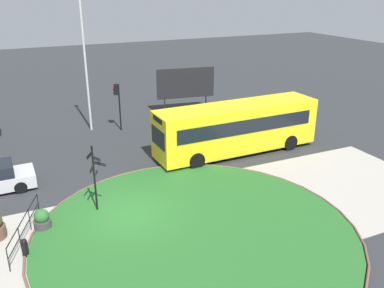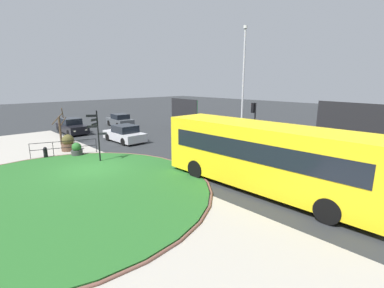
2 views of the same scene
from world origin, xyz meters
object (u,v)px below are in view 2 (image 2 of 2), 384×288
car_trailing (72,127)px  billboard_left (184,109)px  traffic_light_near (254,115)px  billboard_right (351,122)px  signpost_directional (97,132)px  car_near_lane (125,134)px  bus_yellow (264,156)px  lamppost_tall (243,82)px  street_tree_bare (60,128)px  planter_near_signpost (77,150)px  bollard_foreground (45,153)px  planter_kerbside (68,143)px  car_far_lane (120,120)px

car_trailing → billboard_left: (5.37, 10.33, 1.41)m
traffic_light_near → billboard_left: bearing=-2.2°
car_trailing → billboard_right: bearing=27.5°
car_trailing → signpost_directional: bearing=-11.0°
car_near_lane → car_trailing: (-7.09, -1.88, 0.03)m
bus_yellow → billboard_left: 18.40m
car_near_lane → car_trailing: car_trailing is taller
traffic_light_near → lamppost_tall: lamppost_tall is taller
car_near_lane → billboard_right: 17.49m
car_trailing → billboard_right: size_ratio=0.93×
bus_yellow → car_trailing: 21.38m
street_tree_bare → signpost_directional: bearing=-0.2°
billboard_left → planter_near_signpost: 13.93m
bollard_foreground → car_near_lane: 6.76m
signpost_directional → billboard_left: signpost_directional is taller
planter_near_signpost → planter_kerbside: bearing=176.2°
signpost_directional → car_trailing: 11.92m
bus_yellow → street_tree_bare: 17.20m
bus_yellow → car_near_lane: (-14.24, 0.70, -1.04)m
bus_yellow → car_far_lane: (-22.06, 4.57, -1.03)m
bollard_foreground → car_near_lane: car_near_lane is taller
planter_near_signpost → signpost_directional: bearing=9.9°
car_far_lane → lamppost_tall: bearing=-160.6°
bus_yellow → planter_near_signpost: bus_yellow is taller
bollard_foreground → street_tree_bare: 4.39m
car_near_lane → billboard_left: bearing=-79.3°
car_near_lane → car_trailing: 7.33m
car_far_lane → lamppost_tall: lamppost_tall is taller
bus_yellow → planter_near_signpost: bearing=17.6°
car_near_lane → billboard_left: (-1.72, 8.46, 1.44)m
signpost_directional → car_near_lane: signpost_directional is taller
bus_yellow → street_tree_bare: (-16.79, -3.71, -0.31)m
billboard_left → lamppost_tall: bearing=-1.0°
car_near_lane → billboard_right: bearing=-150.0°
bollard_foreground → car_trailing: bearing=149.7°
car_near_lane → traffic_light_near: (8.58, 6.70, 1.89)m
car_trailing → planter_near_signpost: (9.03, -3.00, -0.25)m
car_near_lane → billboard_left: billboard_left is taller
billboard_left → car_far_lane: bearing=-138.7°
car_trailing → planter_kerbside: 7.62m
planter_near_signpost → traffic_light_near: bearing=60.2°
car_far_lane → car_trailing: car_trailing is taller
billboard_right → car_near_lane: bearing=-140.9°
car_far_lane → billboard_right: 23.39m
car_near_lane → planter_near_signpost: size_ratio=4.44×
bollard_foreground → traffic_light_near: 15.47m
planter_kerbside → car_near_lane: bearing=89.6°
lamppost_tall → planter_near_signpost: bearing=-110.9°
traffic_light_near → planter_kerbside: 14.46m
lamppost_tall → bus_yellow: bearing=-48.1°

